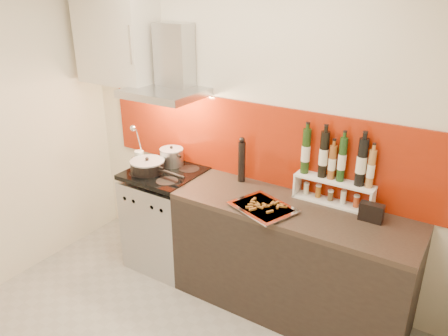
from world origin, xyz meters
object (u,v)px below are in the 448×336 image
Objects in this scene: counter at (290,260)px; baking_tray at (263,207)px; range_stove at (167,219)px; saute_pan at (148,166)px; pepper_mill at (242,160)px; stock_pot at (172,157)px.

counter is 3.48× the size of baking_tray.
range_stove is 0.51× the size of counter.
saute_pan reaches higher than counter.
range_stove is 0.54m from saute_pan.
baking_tray is (1.03, -0.14, 0.47)m from range_stove.
saute_pan is at bearing -159.30° from pepper_mill.
stock_pot is at bearing 72.31° from saute_pan.
counter is 1.40m from saute_pan.
saute_pan is (-1.30, -0.09, 0.51)m from counter.
range_stove is at bearing 38.75° from saute_pan.
range_stove is at bearing -179.77° from counter.
baking_tray reaches higher than range_stove.
range_stove is 4.39× the size of stock_pot.
counter is at bearing 3.89° from saute_pan.
pepper_mill reaches higher than saute_pan.
pepper_mill is at bearing 160.45° from counter.
stock_pot is 0.40× the size of baking_tray.
pepper_mill is at bearing 17.19° from range_stove.
counter is 3.17× the size of saute_pan.
pepper_mill is (0.75, 0.28, 0.12)m from saute_pan.
saute_pan is 0.81m from pepper_mill.
range_stove is at bearing -78.12° from stock_pot.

